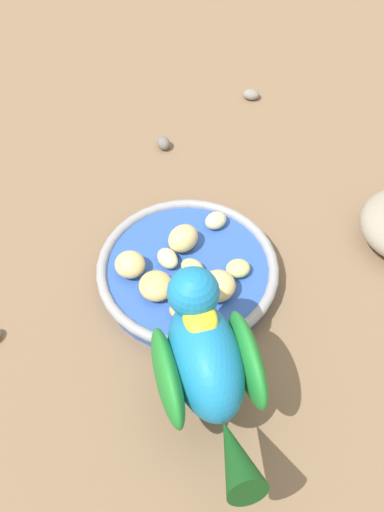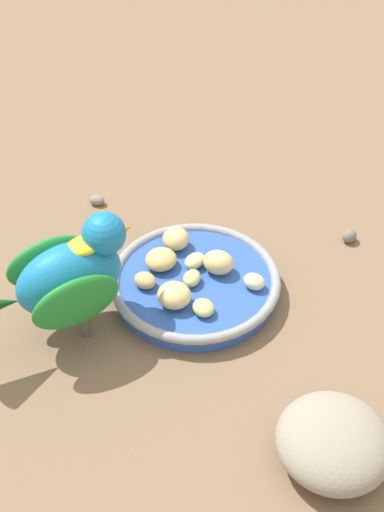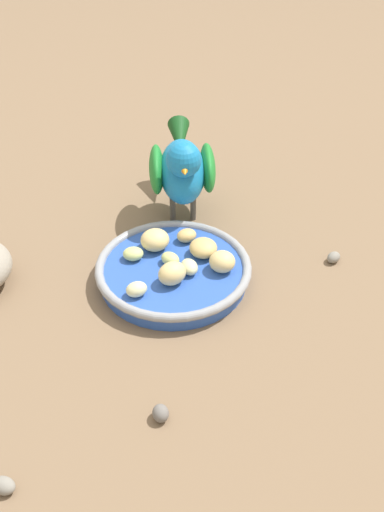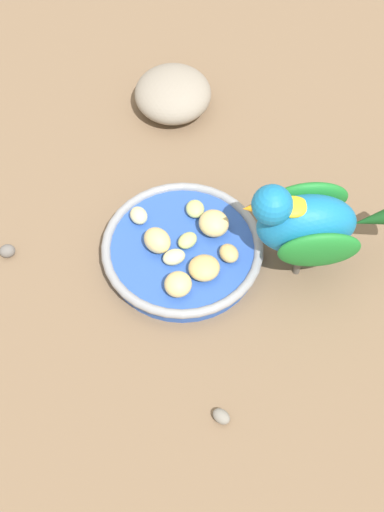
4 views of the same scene
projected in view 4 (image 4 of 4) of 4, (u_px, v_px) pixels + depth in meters
name	position (u px, v px, depth m)	size (l,w,h in m)	color
ground_plane	(177.00, 233.00, 0.88)	(4.00, 4.00, 0.00)	#7A6047
feeding_bowl	(182.00, 250.00, 0.85)	(0.19, 0.19, 0.03)	#2D56B7
apple_piece_0	(229.00, 253.00, 0.83)	(0.03, 0.02, 0.02)	tan
apple_piece_1	(204.00, 268.00, 0.81)	(0.04, 0.03, 0.02)	tan
apple_piece_2	(157.00, 240.00, 0.83)	(0.03, 0.03, 0.03)	#E5C67F
apple_piece_3	(214.00, 223.00, 0.84)	(0.04, 0.03, 0.03)	#E5C67F
apple_piece_4	(178.00, 284.00, 0.80)	(0.03, 0.03, 0.02)	#E5C67F
apple_piece_5	(174.00, 257.00, 0.82)	(0.03, 0.02, 0.02)	beige
apple_piece_6	(195.00, 209.00, 0.86)	(0.02, 0.02, 0.01)	#C6D17A
apple_piece_7	(187.00, 240.00, 0.84)	(0.02, 0.02, 0.01)	#C6D17A
apple_piece_8	(139.00, 215.00, 0.86)	(0.02, 0.02, 0.02)	beige
parrot	(310.00, 222.00, 0.79)	(0.17, 0.14, 0.13)	#59544C
rock_large	(173.00, 94.00, 0.97)	(0.10, 0.10, 0.05)	gray
pebble_1	(221.00, 416.00, 0.74)	(0.02, 0.01, 0.01)	gray
pebble_2	(7.00, 251.00, 0.85)	(0.02, 0.02, 0.02)	slate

